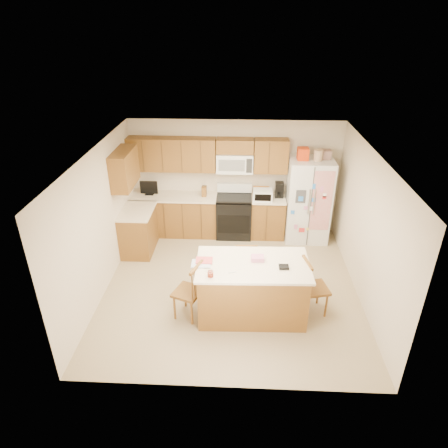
# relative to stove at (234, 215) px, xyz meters

# --- Properties ---
(ground) EXTENTS (4.50, 4.50, 0.00)m
(ground) POSITION_rel_stove_xyz_m (0.00, -1.94, -0.47)
(ground) COLOR tan
(ground) RESTS_ON ground
(room_shell) EXTENTS (4.60, 4.60, 2.52)m
(room_shell) POSITION_rel_stove_xyz_m (0.00, -1.94, 0.97)
(room_shell) COLOR beige
(room_shell) RESTS_ON ground
(cabinetry) EXTENTS (3.36, 1.56, 2.15)m
(cabinetry) POSITION_rel_stove_xyz_m (-0.98, -0.15, 0.44)
(cabinetry) COLOR #976021
(cabinetry) RESTS_ON ground
(stove) EXTENTS (0.76, 0.65, 1.13)m
(stove) POSITION_rel_stove_xyz_m (0.00, 0.00, 0.00)
(stove) COLOR black
(stove) RESTS_ON ground
(refrigerator) EXTENTS (0.90, 0.79, 2.04)m
(refrigerator) POSITION_rel_stove_xyz_m (1.57, -0.06, 0.45)
(refrigerator) COLOR white
(refrigerator) RESTS_ON ground
(island) EXTENTS (1.85, 1.08, 1.06)m
(island) POSITION_rel_stove_xyz_m (0.36, -2.65, 0.01)
(island) COLOR #976021
(island) RESTS_ON ground
(windsor_chair_left) EXTENTS (0.54, 0.55, 1.01)m
(windsor_chair_left) POSITION_rel_stove_xyz_m (-0.64, -2.78, 0.00)
(windsor_chair_left) COLOR #976021
(windsor_chair_left) RESTS_ON ground
(windsor_chair_back) EXTENTS (0.41, 0.39, 0.92)m
(windsor_chair_back) POSITION_rel_stove_xyz_m (0.26, -1.89, -0.04)
(windsor_chair_back) COLOR #976021
(windsor_chair_back) RESTS_ON ground
(windsor_chair_right) EXTENTS (0.49, 0.51, 1.00)m
(windsor_chair_right) POSITION_rel_stove_xyz_m (1.35, -2.57, -0.00)
(windsor_chair_right) COLOR #976021
(windsor_chair_right) RESTS_ON ground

